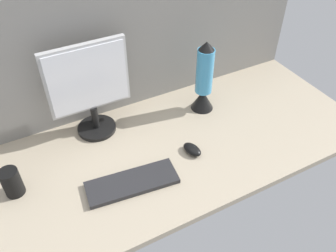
% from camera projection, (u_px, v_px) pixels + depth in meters
% --- Properties ---
extents(ground_plane, '(1.80, 0.80, 0.03)m').
position_uv_depth(ground_plane, '(173.00, 144.00, 1.62)').
color(ground_plane, tan).
extents(cubicle_wall_back, '(1.80, 0.05, 0.63)m').
position_uv_depth(cubicle_wall_back, '(136.00, 45.00, 1.65)').
color(cubicle_wall_back, gray).
rests_on(cubicle_wall_back, ground_plane).
extents(monitor, '(0.36, 0.18, 0.44)m').
position_uv_depth(monitor, '(89.00, 87.00, 1.52)').
color(monitor, black).
rests_on(monitor, ground_plane).
extents(keyboard, '(0.38, 0.17, 0.02)m').
position_uv_depth(keyboard, '(132.00, 183.00, 1.42)').
color(keyboard, '#262628').
rests_on(keyboard, ground_plane).
extents(mouse, '(0.08, 0.11, 0.03)m').
position_uv_depth(mouse, '(192.00, 149.00, 1.55)').
color(mouse, black).
rests_on(mouse, ground_plane).
extents(mug_black_travel, '(0.07, 0.07, 0.12)m').
position_uv_depth(mug_black_travel, '(12.00, 182.00, 1.35)').
color(mug_black_travel, black).
rests_on(mug_black_travel, ground_plane).
extents(lava_lamp, '(0.11, 0.11, 0.37)m').
position_uv_depth(lava_lamp, '(204.00, 82.00, 1.70)').
color(lava_lamp, black).
rests_on(lava_lamp, ground_plane).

